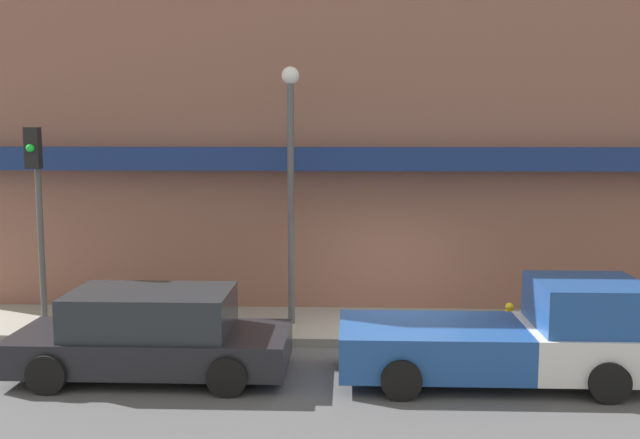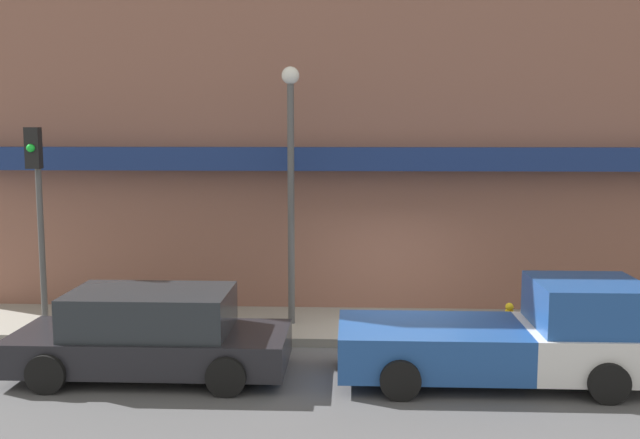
# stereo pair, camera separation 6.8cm
# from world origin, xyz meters

# --- Properties ---
(ground_plane) EXTENTS (80.00, 80.00, 0.00)m
(ground_plane) POSITION_xyz_m (0.00, 0.00, 0.00)
(ground_plane) COLOR #4C4C4F
(sidewalk) EXTENTS (36.00, 2.51, 0.17)m
(sidewalk) POSITION_xyz_m (0.00, 1.26, 0.09)
(sidewalk) COLOR gray
(sidewalk) RESTS_ON ground
(building) EXTENTS (19.80, 3.80, 10.72)m
(building) POSITION_xyz_m (0.01, 4.00, 5.34)
(building) COLOR brown
(building) RESTS_ON ground
(pickup_truck) EXTENTS (5.12, 2.14, 1.70)m
(pickup_truck) POSITION_xyz_m (1.86, -1.67, 0.74)
(pickup_truck) COLOR silver
(pickup_truck) RESTS_ON ground
(parked_car) EXTENTS (4.64, 2.07, 1.48)m
(parked_car) POSITION_xyz_m (-4.25, -1.67, 0.71)
(parked_car) COLOR black
(parked_car) RESTS_ON ground
(fire_hydrant) EXTENTS (0.17, 0.17, 0.63)m
(fire_hydrant) POSITION_xyz_m (2.25, 0.49, 0.48)
(fire_hydrant) COLOR yellow
(fire_hydrant) RESTS_ON sidewalk
(street_lamp) EXTENTS (0.36, 0.36, 5.27)m
(street_lamp) POSITION_xyz_m (-2.10, 1.14, 3.49)
(street_lamp) COLOR #4C4C4C
(street_lamp) RESTS_ON sidewalk
(traffic_light) EXTENTS (0.28, 0.42, 4.06)m
(traffic_light) POSITION_xyz_m (-7.04, 0.38, 2.94)
(traffic_light) COLOR #4C4C4C
(traffic_light) RESTS_ON sidewalk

